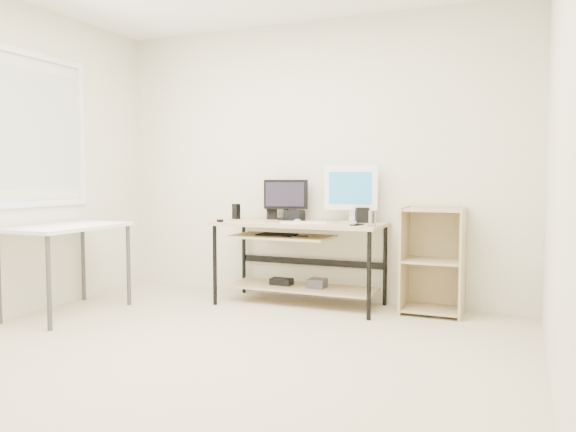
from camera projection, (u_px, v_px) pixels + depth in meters
The scene contains 16 objects.
room at pixel (186, 151), 3.54m from camera, with size 4.01×4.01×2.62m.
desk at pixel (297, 245), 5.04m from camera, with size 1.50×0.65×0.75m.
side_table at pixel (67, 235), 4.69m from camera, with size 0.60×1.00×0.75m.
shelf_unit at pixel (433, 260), 4.74m from camera, with size 0.50×0.40×0.90m.
black_monitor at pixel (286, 197), 5.25m from camera, with size 0.41×0.17×0.38m.
white_imac at pixel (351, 189), 5.00m from camera, with size 0.47×0.15×0.51m.
keyboard at pixel (304, 223), 4.87m from camera, with size 0.40×0.11×0.01m, color white.
mouse at pixel (297, 221), 4.91m from camera, with size 0.06×0.10×0.04m, color #AEAEB3.
center_speaker at pixel (294, 215), 5.20m from camera, with size 0.19×0.08×0.10m, color black.
speaker_left at pixel (272, 208), 5.35m from camera, with size 0.13×0.13×0.20m.
speaker_right at pixel (362, 215), 4.96m from camera, with size 0.11×0.11×0.13m, color black.
audio_controller at pixel (236, 211), 5.38m from camera, with size 0.07×0.05×0.15m, color black.
volume_puck at pixel (220, 221), 5.02m from camera, with size 0.06×0.06×0.03m, color black.
smartphone at pixel (357, 225), 4.68m from camera, with size 0.07×0.13×0.01m, color black.
coaster at pixel (372, 226), 4.59m from camera, with size 0.08×0.08×0.01m, color #8D603F.
drinking_glass at pixel (372, 218), 4.58m from camera, with size 0.06×0.06×0.12m, color white.
Camera 1 is at (1.83, -2.99, 1.15)m, focal length 35.00 mm.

